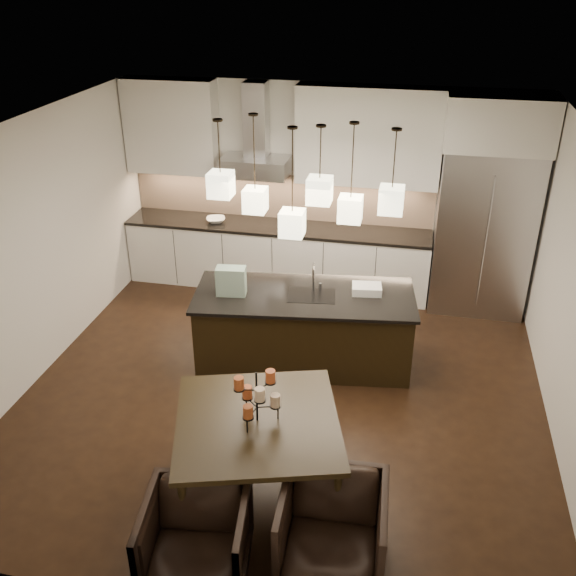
% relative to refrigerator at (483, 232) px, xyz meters
% --- Properties ---
extents(floor, '(5.50, 5.50, 0.02)m').
position_rel_refrigerator_xyz_m(floor, '(-2.10, -2.38, -1.08)').
color(floor, black).
rests_on(floor, ground).
extents(ceiling, '(5.50, 5.50, 0.02)m').
position_rel_refrigerator_xyz_m(ceiling, '(-2.10, -2.38, 1.73)').
color(ceiling, white).
rests_on(ceiling, wall_back).
extents(wall_back, '(5.50, 0.02, 2.80)m').
position_rel_refrigerator_xyz_m(wall_back, '(-2.10, 0.38, 0.32)').
color(wall_back, silver).
rests_on(wall_back, ground).
extents(wall_front, '(5.50, 0.02, 2.80)m').
position_rel_refrigerator_xyz_m(wall_front, '(-2.10, -5.14, 0.32)').
color(wall_front, silver).
rests_on(wall_front, ground).
extents(wall_left, '(0.02, 5.50, 2.80)m').
position_rel_refrigerator_xyz_m(wall_left, '(-4.86, -2.38, 0.32)').
color(wall_left, silver).
rests_on(wall_left, ground).
extents(refrigerator, '(1.20, 0.72, 2.15)m').
position_rel_refrigerator_xyz_m(refrigerator, '(0.00, 0.00, 0.00)').
color(refrigerator, '#B7B7BA').
rests_on(refrigerator, floor).
extents(fridge_panel, '(1.26, 0.72, 0.65)m').
position_rel_refrigerator_xyz_m(fridge_panel, '(0.00, 0.00, 1.40)').
color(fridge_panel, silver).
rests_on(fridge_panel, refrigerator).
extents(lower_cabinets, '(4.21, 0.62, 0.88)m').
position_rel_refrigerator_xyz_m(lower_cabinets, '(-2.73, 0.05, -0.64)').
color(lower_cabinets, silver).
rests_on(lower_cabinets, floor).
extents(countertop, '(4.21, 0.66, 0.04)m').
position_rel_refrigerator_xyz_m(countertop, '(-2.73, 0.05, -0.17)').
color(countertop, black).
rests_on(countertop, lower_cabinets).
extents(backsplash, '(4.21, 0.02, 0.63)m').
position_rel_refrigerator_xyz_m(backsplash, '(-2.73, 0.35, 0.16)').
color(backsplash, tan).
rests_on(backsplash, countertop).
extents(upper_cab_left, '(1.25, 0.35, 1.25)m').
position_rel_refrigerator_xyz_m(upper_cab_left, '(-4.20, 0.19, 1.10)').
color(upper_cab_left, silver).
rests_on(upper_cab_left, wall_back).
extents(upper_cab_right, '(1.85, 0.35, 1.25)m').
position_rel_refrigerator_xyz_m(upper_cab_right, '(-1.55, 0.19, 1.10)').
color(upper_cab_right, silver).
rests_on(upper_cab_right, wall_back).
extents(hood_canopy, '(0.90, 0.52, 0.24)m').
position_rel_refrigerator_xyz_m(hood_canopy, '(-3.03, 0.10, 0.65)').
color(hood_canopy, '#B7B7BA').
rests_on(hood_canopy, wall_back).
extents(hood_chimney, '(0.30, 0.28, 0.96)m').
position_rel_refrigerator_xyz_m(hood_chimney, '(-3.03, 0.21, 1.24)').
color(hood_chimney, '#B7B7BA').
rests_on(hood_chimney, hood_canopy).
extents(fruit_bowl, '(0.33, 0.33, 0.06)m').
position_rel_refrigerator_xyz_m(fruit_bowl, '(-3.58, 0.00, -0.12)').
color(fruit_bowl, silver).
rests_on(fruit_bowl, countertop).
extents(island_body, '(2.48, 1.25, 0.84)m').
position_rel_refrigerator_xyz_m(island_body, '(-2.00, -1.77, -0.66)').
color(island_body, black).
rests_on(island_body, floor).
extents(island_top, '(2.56, 1.34, 0.04)m').
position_rel_refrigerator_xyz_m(island_top, '(-2.00, -1.77, -0.22)').
color(island_top, black).
rests_on(island_top, island_body).
extents(faucet, '(0.12, 0.24, 0.36)m').
position_rel_refrigerator_xyz_m(faucet, '(-1.92, -1.66, -0.02)').
color(faucet, silver).
rests_on(faucet, island_top).
extents(tote_bag, '(0.34, 0.21, 0.32)m').
position_rel_refrigerator_xyz_m(tote_bag, '(-2.79, -1.93, -0.04)').
color(tote_bag, '#215430').
rests_on(tote_bag, island_top).
extents(food_container, '(0.35, 0.27, 0.09)m').
position_rel_refrigerator_xyz_m(food_container, '(-1.33, -1.60, -0.15)').
color(food_container, silver).
rests_on(food_container, island_top).
extents(dining_table, '(1.67, 1.67, 0.81)m').
position_rel_refrigerator_xyz_m(dining_table, '(-2.00, -3.90, -0.67)').
color(dining_table, black).
rests_on(dining_table, floor).
extents(candelabra, '(0.48, 0.48, 0.47)m').
position_rel_refrigerator_xyz_m(candelabra, '(-2.00, -3.90, -0.03)').
color(candelabra, black).
rests_on(candelabra, dining_table).
extents(candle_a, '(0.10, 0.10, 0.11)m').
position_rel_refrigerator_xyz_m(candle_a, '(-1.85, -3.86, -0.08)').
color(candle_a, beige).
rests_on(candle_a, candelabra).
extents(candle_b, '(0.10, 0.10, 0.11)m').
position_rel_refrigerator_xyz_m(candle_b, '(-2.11, -3.80, -0.08)').
color(candle_b, '#BF5329').
rests_on(candle_b, candelabra).
extents(candle_c, '(0.10, 0.10, 0.11)m').
position_rel_refrigerator_xyz_m(candle_c, '(-2.03, -4.05, -0.08)').
color(candle_c, '#A04922').
rests_on(candle_c, candelabra).
extents(candle_d, '(0.10, 0.10, 0.11)m').
position_rel_refrigerator_xyz_m(candle_d, '(-1.91, -3.78, 0.09)').
color(candle_d, '#BF5329').
rests_on(candle_d, candelabra).
extents(candle_e, '(0.10, 0.10, 0.11)m').
position_rel_refrigerator_xyz_m(candle_e, '(-2.14, -3.92, 0.09)').
color(candle_e, '#A04922').
rests_on(candle_e, candelabra).
extents(candle_f, '(0.10, 0.10, 0.11)m').
position_rel_refrigerator_xyz_m(candle_f, '(-1.94, -4.03, 0.09)').
color(candle_f, beige).
rests_on(candle_f, candelabra).
extents(armchair_left, '(0.87, 0.89, 0.72)m').
position_rel_refrigerator_xyz_m(armchair_left, '(-2.25, -4.81, -0.72)').
color(armchair_left, black).
rests_on(armchair_left, floor).
extents(armchair_right, '(0.83, 0.85, 0.74)m').
position_rel_refrigerator_xyz_m(armchair_right, '(-1.27, -4.53, -0.70)').
color(armchair_right, black).
rests_on(armchair_right, floor).
extents(pendant_a, '(0.24, 0.24, 0.26)m').
position_rel_refrigerator_xyz_m(pendant_a, '(-2.86, -1.92, 1.06)').
color(pendant_a, beige).
rests_on(pendant_a, ceiling).
extents(pendant_b, '(0.24, 0.24, 0.26)m').
position_rel_refrigerator_xyz_m(pendant_b, '(-2.58, -1.60, 0.80)').
color(pendant_b, beige).
rests_on(pendant_b, ceiling).
extents(pendant_c, '(0.24, 0.24, 0.26)m').
position_rel_refrigerator_xyz_m(pendant_c, '(-1.83, -1.94, 1.08)').
color(pendant_c, beige).
rests_on(pendant_c, ceiling).
extents(pendant_d, '(0.24, 0.24, 0.26)m').
position_rel_refrigerator_xyz_m(pendant_d, '(-1.53, -1.76, 0.84)').
color(pendant_d, beige).
rests_on(pendant_d, ceiling).
extents(pendant_e, '(0.24, 0.24, 0.26)m').
position_rel_refrigerator_xyz_m(pendant_e, '(-1.12, -1.93, 1.02)').
color(pendant_e, beige).
rests_on(pendant_e, ceiling).
extents(pendant_f, '(0.24, 0.24, 0.26)m').
position_rel_refrigerator_xyz_m(pendant_f, '(-2.08, -2.07, 0.75)').
color(pendant_f, beige).
rests_on(pendant_f, ceiling).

